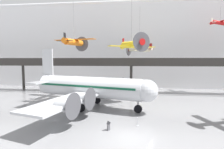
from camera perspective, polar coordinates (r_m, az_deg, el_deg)
The scene contains 11 objects.
ground_plane at distance 20.38m, azimuth 5.85°, elevation -19.85°, with size 260.00×260.00×0.00m, color gray.
hangar_back_wall at distance 54.29m, azimuth 6.38°, elevation 9.32°, with size 140.00×3.00×25.42m.
mezzanine_walkway at distance 44.89m, azimuth 6.29°, elevation 3.30°, with size 110.00×3.20×8.90m.
ceiling_truss_beam at distance 43.71m, azimuth 6.48°, elevation 22.72°, with size 120.00×0.60×0.60m.
airliner_silver_main at distance 31.35m, azimuth -7.87°, elevation -4.10°, with size 24.51×28.43×10.57m.
suspended_plane_cream_biplane at distance 44.31m, azimuth 8.89°, elevation 8.21°, with size 6.81×7.73×11.87m.
suspended_plane_orange_highwing at distance 39.94m, azimuth -12.35°, elevation 10.31°, with size 9.79×8.09×10.94m.
suspended_plane_yellow_lowwing at distance 32.77m, azimuth 6.33°, elevation 9.63°, with size 8.69×7.80×11.57m.
suspended_plane_red_highwing at distance 52.12m, azimuth 31.82°, elevation 14.17°, with size 5.50×6.46×5.02m.
stanchion_barrier at distance 23.66m, azimuth 8.28°, elevation -15.42°, with size 0.36×0.36×1.08m.
info_sign_pedestal at distance 21.95m, azimuth -1.13°, elevation -16.66°, with size 0.43×0.69×1.24m.
Camera 1 is at (0.13, -18.51, 8.54)m, focal length 28.00 mm.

